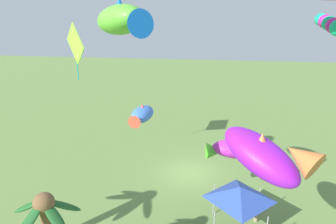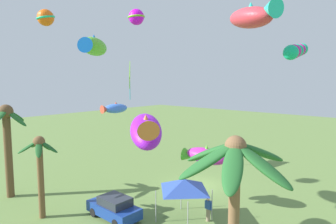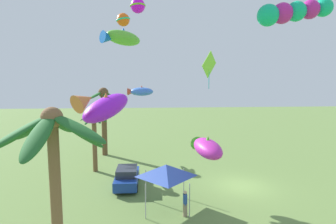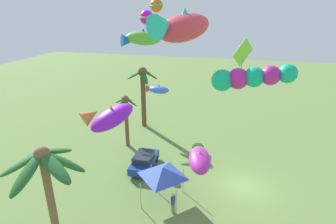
{
  "view_description": "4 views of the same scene",
  "coord_description": "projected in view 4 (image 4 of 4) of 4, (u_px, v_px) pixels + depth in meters",
  "views": [
    {
      "loc": [
        -1.27,
        20.21,
        11.57
      ],
      "look_at": [
        0.73,
        6.58,
        7.03
      ],
      "focal_mm": 31.91,
      "sensor_mm": 36.0,
      "label": 1
    },
    {
      "loc": [
        -14.37,
        20.53,
        9.19
      ],
      "look_at": [
        -0.68,
        4.89,
        6.93
      ],
      "focal_mm": 31.47,
      "sensor_mm": 36.0,
      "label": 2
    },
    {
      "loc": [
        -19.61,
        7.14,
        8.14
      ],
      "look_at": [
        -0.79,
        5.74,
        5.91
      ],
      "focal_mm": 29.13,
      "sensor_mm": 36.0,
      "label": 3
    },
    {
      "loc": [
        -19.33,
        1.59,
        13.7
      ],
      "look_at": [
        0.58,
        6.53,
        5.75
      ],
      "focal_mm": 28.91,
      "sensor_mm": 36.0,
      "label": 4
    }
  ],
  "objects": [
    {
      "name": "festival_tent",
      "position": [
        163.0,
        172.0,
        19.78
      ],
      "size": [
        2.86,
        2.86,
        2.85
      ],
      "color": "#9E9EA3",
      "rests_on": "ground"
    },
    {
      "name": "kite_fish_0",
      "position": [
        141.0,
        38.0,
        21.9
      ],
      "size": [
        3.07,
        3.42,
        1.48
      ],
      "color": "#59BD31"
    },
    {
      "name": "ground_plane",
      "position": [
        244.0,
        187.0,
        22.09
      ],
      "size": [
        120.0,
        120.0,
        0.0
      ],
      "primitive_type": "plane",
      "color": "olive"
    },
    {
      "name": "kite_diamond_5",
      "position": [
        243.0,
        53.0,
        25.91
      ],
      "size": [
        2.04,
        1.9,
        3.82
      ],
      "color": "#88E730"
    },
    {
      "name": "palm_tree_1",
      "position": [
        143.0,
        85.0,
        31.77
      ],
      "size": [
        3.52,
        3.66,
        7.33
      ],
      "color": "brown",
      "rests_on": "ground"
    },
    {
      "name": "kite_ball_6",
      "position": [
        147.0,
        17.0,
        18.58
      ],
      "size": [
        1.49,
        1.49,
        0.97
      ],
      "color": "#D90FEB"
    },
    {
      "name": "kite_ball_1",
      "position": [
        156.0,
        6.0,
        26.1
      ],
      "size": [
        1.53,
        1.53,
        1.24
      ],
      "color": "orange"
    },
    {
      "name": "kite_fish_8",
      "position": [
        109.0,
        117.0,
        18.82
      ],
      "size": [
        3.92,
        3.66,
        2.34
      ],
      "color": "#941BDD"
    },
    {
      "name": "kite_tube_4",
      "position": [
        250.0,
        77.0,
        11.08
      ],
      "size": [
        0.99,
        3.37,
        1.24
      ],
      "color": "#11BC80"
    },
    {
      "name": "spectator_0",
      "position": [
        173.0,
        203.0,
        19.08
      ],
      "size": [
        0.55,
        0.26,
        1.59
      ],
      "color": "gray",
      "rests_on": "ground"
    },
    {
      "name": "palm_tree_0",
      "position": [
        126.0,
        111.0,
        27.36
      ],
      "size": [
        2.54,
        2.49,
        5.56
      ],
      "color": "brown",
      "rests_on": "ground"
    },
    {
      "name": "kite_fish_7",
      "position": [
        199.0,
        158.0,
        18.94
      ],
      "size": [
        3.58,
        2.08,
        1.48
      ],
      "color": "#C42BAA"
    },
    {
      "name": "kite_fish_2",
      "position": [
        158.0,
        89.0,
        22.81
      ],
      "size": [
        1.06,
        2.06,
        0.81
      ],
      "color": "#3F74E0"
    },
    {
      "name": "parked_car_0",
      "position": [
        144.0,
        161.0,
        24.42
      ],
      "size": [
        3.92,
        1.78,
        1.51
      ],
      "color": "navy",
      "rests_on": "ground"
    },
    {
      "name": "palm_tree_2",
      "position": [
        46.0,
        173.0,
        14.21
      ],
      "size": [
        4.66,
        4.57,
        7.14
      ],
      "color": "brown",
      "rests_on": "ground"
    },
    {
      "name": "kite_fish_3",
      "position": [
        182.0,
        27.0,
        12.45
      ],
      "size": [
        4.08,
        3.01,
        1.71
      ],
      "color": "#DF3643"
    }
  ]
}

